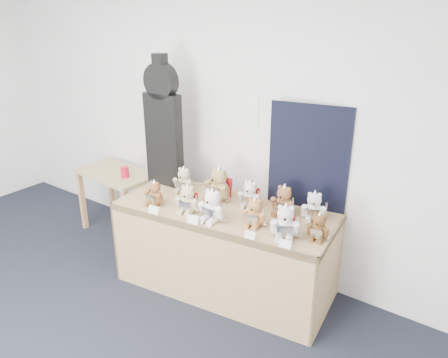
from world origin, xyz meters
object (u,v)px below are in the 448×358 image
Objects in this scene: display_table at (221,229)px; teddy_back_centre_right at (250,195)px; teddy_front_far_right at (285,223)px; teddy_back_centre_left at (219,185)px; guitar_case at (163,123)px; red_cup at (125,172)px; teddy_back_end at (314,207)px; teddy_front_far_left at (155,194)px; teddy_back_right at (284,201)px; teddy_front_end at (319,227)px; side_table at (117,183)px; teddy_front_centre at (212,206)px; teddy_front_left at (188,200)px; teddy_back_left at (184,181)px.

teddy_back_centre_right is (0.14, 0.23, 0.27)m from display_table.
teddy_back_centre_left reaches higher than teddy_front_far_right.
guitar_case is at bearing 158.64° from display_table.
teddy_back_end reaches higher than red_cup.
teddy_back_right is at bearing 26.01° from teddy_front_far_left.
guitar_case is (-0.80, 0.20, 0.76)m from display_table.
teddy_back_end is at bearing 10.07° from teddy_back_right.
teddy_front_far_right is 1.06× the size of teddy_back_right.
teddy_back_centre_left reaches higher than teddy_back_centre_right.
teddy_front_end is at bearing -80.39° from teddy_back_end.
side_table is 3.00× the size of teddy_front_centre.
teddy_back_centre_right reaches higher than teddy_front_end.
teddy_back_centre_right is at bearing -174.01° from teddy_back_right.
teddy_front_far_right is at bearing 6.02° from teddy_front_centre.
teddy_front_left is at bearing -33.97° from guitar_case.
teddy_front_left reaches higher than teddy_back_left.
teddy_front_far_right reaches higher than teddy_front_far_left.
teddy_back_end is (0.65, 0.48, -0.01)m from teddy_front_centre.
guitar_case is 10.73× the size of red_cup.
teddy_front_far_right reaches higher than teddy_front_left.
teddy_front_far_left is at bearing -61.23° from guitar_case.
side_table is 1.40m from teddy_front_left.
teddy_back_centre_left is at bearing 116.02° from teddy_front_centre.
teddy_back_centre_right is 0.95× the size of teddy_back_right.
red_cup is (0.20, -0.04, 0.18)m from side_table.
teddy_back_centre_left is (-0.19, 0.35, 0.01)m from teddy_front_centre.
teddy_front_far_right reaches higher than red_cup.
red_cup is 0.38× the size of teddy_front_far_right.
teddy_front_centre is 0.84m from teddy_front_end.
teddy_front_left is 0.79× the size of teddy_back_centre_left.
side_table is 3.38× the size of teddy_back_centre_right.
display_table is at bearing -41.15° from teddy_back_centre_left.
side_table is 2.41m from teddy_front_end.
teddy_front_left is 0.53m from teddy_back_centre_right.
side_table is at bearing 171.79° from teddy_back_centre_right.
teddy_back_left reaches higher than red_cup.
side_table is at bearing 179.81° from teddy_back_right.
side_table is at bearing 149.88° from teddy_front_left.
teddy_front_far_right is 0.83m from teddy_back_centre_left.
guitar_case is 4.06× the size of teddy_front_centre.
teddy_front_far_right is 0.25m from teddy_front_end.
teddy_front_far_right is 1.18m from teddy_back_left.
teddy_back_right is (-0.41, 0.21, 0.02)m from teddy_front_end.
teddy_front_left is at bearing 9.67° from teddy_front_far_left.
guitar_case is at bearing 133.83° from teddy_front_left.
display_table is 6.62× the size of teddy_front_far_right.
display_table is 0.38m from teddy_back_centre_right.
teddy_back_centre_left is 1.28× the size of teddy_back_end.
display_table is 0.33m from teddy_front_centre.
teddy_front_centre is 1.29× the size of teddy_front_end.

